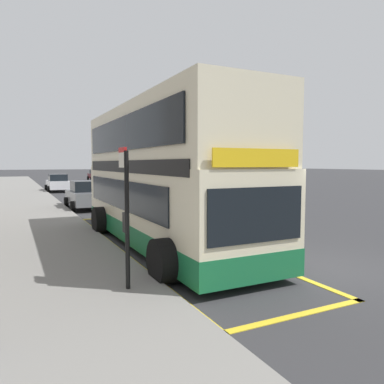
{
  "coord_description": "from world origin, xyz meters",
  "views": [
    {
      "loc": [
        -6.73,
        -6.52,
        2.61
      ],
      "look_at": [
        -1.21,
        4.64,
        1.63
      ],
      "focal_mm": 34.04,
      "sensor_mm": 36.0,
      "label": 1
    }
  ],
  "objects_px": {
    "parked_car_grey_behind": "(86,195)",
    "parked_car_maroon_far": "(96,175)",
    "bus_stop_sign": "(126,206)",
    "double_decker_bus": "(162,181)",
    "parked_car_white_across": "(167,190)",
    "parked_car_white_distant": "(58,183)"
  },
  "relations": [
    {
      "from": "parked_car_grey_behind",
      "to": "parked_car_maroon_far",
      "type": "height_order",
      "value": "same"
    },
    {
      "from": "bus_stop_sign",
      "to": "parked_car_maroon_far",
      "type": "height_order",
      "value": "bus_stop_sign"
    },
    {
      "from": "double_decker_bus",
      "to": "parked_car_white_across",
      "type": "xyz_separation_m",
      "value": [
        5.2,
        12.15,
        -1.26
      ]
    },
    {
      "from": "double_decker_bus",
      "to": "parked_car_maroon_far",
      "type": "distance_m",
      "value": 47.45
    },
    {
      "from": "parked_car_grey_behind",
      "to": "parked_car_maroon_far",
      "type": "distance_m",
      "value": 37.07
    },
    {
      "from": "bus_stop_sign",
      "to": "parked_car_white_distant",
      "type": "bearing_deg",
      "value": 86.45
    },
    {
      "from": "parked_car_white_across",
      "to": "parked_car_maroon_far",
      "type": "bearing_deg",
      "value": 86.95
    },
    {
      "from": "bus_stop_sign",
      "to": "parked_car_maroon_far",
      "type": "bearing_deg",
      "value": 79.16
    },
    {
      "from": "bus_stop_sign",
      "to": "double_decker_bus",
      "type": "bearing_deg",
      "value": 59.22
    },
    {
      "from": "bus_stop_sign",
      "to": "parked_car_grey_behind",
      "type": "relative_size",
      "value": 0.66
    },
    {
      "from": "double_decker_bus",
      "to": "parked_car_grey_behind",
      "type": "distance_m",
      "value": 10.72
    },
    {
      "from": "parked_car_white_distant",
      "to": "parked_car_grey_behind",
      "type": "distance_m",
      "value": 14.24
    },
    {
      "from": "parked_car_grey_behind",
      "to": "parked_car_maroon_far",
      "type": "relative_size",
      "value": 1.0
    },
    {
      "from": "parked_car_white_distant",
      "to": "parked_car_white_across",
      "type": "height_order",
      "value": "same"
    },
    {
      "from": "double_decker_bus",
      "to": "parked_car_grey_behind",
      "type": "xyz_separation_m",
      "value": [
        -0.5,
        10.64,
        -1.26
      ]
    },
    {
      "from": "double_decker_bus",
      "to": "bus_stop_sign",
      "type": "bearing_deg",
      "value": -120.78
    },
    {
      "from": "double_decker_bus",
      "to": "parked_car_maroon_far",
      "type": "xyz_separation_m",
      "value": [
        7.41,
        46.85,
        -1.26
      ]
    },
    {
      "from": "double_decker_bus",
      "to": "parked_car_grey_behind",
      "type": "relative_size",
      "value": 2.4
    },
    {
      "from": "parked_car_white_across",
      "to": "parked_car_grey_behind",
      "type": "xyz_separation_m",
      "value": [
        -5.7,
        -1.51,
        0.0
      ]
    },
    {
      "from": "bus_stop_sign",
      "to": "parked_car_white_distant",
      "type": "xyz_separation_m",
      "value": [
        1.78,
        28.73,
        -0.97
      ]
    },
    {
      "from": "parked_car_grey_behind",
      "to": "parked_car_white_across",
      "type": "bearing_deg",
      "value": 12.39
    },
    {
      "from": "bus_stop_sign",
      "to": "parked_car_grey_behind",
      "type": "distance_m",
      "value": 14.64
    }
  ]
}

